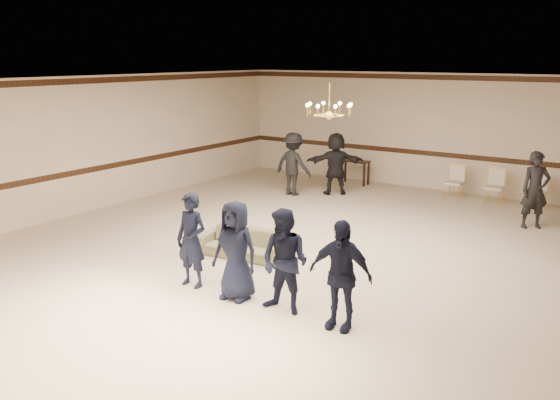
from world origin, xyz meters
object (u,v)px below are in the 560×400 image
at_px(banquet_chair_left, 455,182).
at_px(boy_c, 285,262).
at_px(adult_right, 535,190).
at_px(banquet_chair_right, 537,192).
at_px(chandelier, 329,98).
at_px(boy_a, 191,240).
at_px(adult_left, 293,164).
at_px(banquet_chair_mid, 494,187).
at_px(boy_d, 340,275).
at_px(console_table, 355,172).
at_px(settee, 243,243).
at_px(adult_mid, 336,164).
at_px(boy_b, 236,250).

bearing_deg(banquet_chair_left, boy_c, -88.21).
height_order(adult_right, banquet_chair_right, adult_right).
distance_m(chandelier, banquet_chair_right, 6.38).
height_order(boy_c, banquet_chair_left, boy_c).
height_order(boy_a, banquet_chair_left, boy_a).
bearing_deg(adult_left, banquet_chair_mid, -154.43).
relative_size(boy_d, console_table, 1.83).
height_order(settee, banquet_chair_left, banquet_chair_left).
bearing_deg(adult_right, boy_a, -157.07).
bearing_deg(boy_d, adult_right, 74.77).
bearing_deg(boy_c, adult_right, 72.25).
height_order(adult_left, banquet_chair_left, adult_left).
bearing_deg(adult_mid, banquet_chair_left, 165.42).
relative_size(boy_b, console_table, 1.83).
bearing_deg(chandelier, banquet_chair_right, 60.88).
xyz_separation_m(boy_c, boy_d, (0.90, 0.00, 0.00)).
bearing_deg(chandelier, boy_d, -57.56).
height_order(chandelier, adult_left, chandelier).
xyz_separation_m(adult_left, adult_mid, (0.90, 0.70, 0.00)).
distance_m(boy_a, settee, 1.71).
xyz_separation_m(boy_d, console_table, (-4.09, 8.44, -0.42)).
bearing_deg(adult_right, banquet_chair_left, 107.21).
bearing_deg(boy_a, console_table, 97.69).
height_order(settee, banquet_chair_right, banquet_chair_right).
xyz_separation_m(banquet_chair_left, banquet_chair_mid, (1.00, 0.00, 0.00)).
bearing_deg(adult_mid, adult_left, -0.13).
xyz_separation_m(banquet_chair_mid, console_table, (-4.00, 0.20, -0.09)).
xyz_separation_m(chandelier, boy_a, (-0.74, -3.09, -2.10)).
xyz_separation_m(boy_d, banquet_chair_mid, (-0.09, 8.24, -0.33)).
xyz_separation_m(settee, adult_mid, (-1.02, 5.39, 0.58)).
relative_size(chandelier, adult_mid, 0.56).
distance_m(settee, adult_left, 5.11).
distance_m(adult_right, banquet_chair_mid, 2.10).
relative_size(boy_c, adult_mid, 0.92).
xyz_separation_m(boy_a, adult_right, (3.86, 6.61, 0.07)).
distance_m(chandelier, banquet_chair_left, 5.77).
distance_m(settee, console_table, 6.93).
distance_m(chandelier, adult_left, 4.77).
distance_m(boy_b, banquet_chair_right, 8.68).
bearing_deg(adult_right, boy_b, -150.91).
relative_size(banquet_chair_mid, banquet_chair_right, 1.00).
bearing_deg(adult_right, console_table, 123.95).
distance_m(banquet_chair_mid, console_table, 4.01).
height_order(boy_b, banquet_chair_left, boy_b).
relative_size(adult_mid, adult_right, 1.00).
height_order(chandelier, banquet_chair_right, chandelier).
height_order(boy_d, banquet_chair_mid, boy_d).
height_order(adult_mid, banquet_chair_right, adult_mid).
xyz_separation_m(settee, adult_left, (-1.92, 4.69, 0.58)).
bearing_deg(adult_mid, console_table, -122.04).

